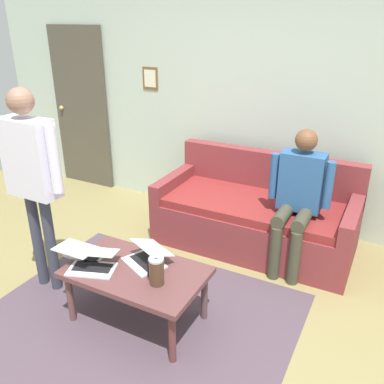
# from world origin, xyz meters

# --- Properties ---
(ground_plane) EXTENTS (7.68, 7.68, 0.00)m
(ground_plane) POSITION_xyz_m (0.00, 0.00, 0.00)
(ground_plane) COLOR olive
(area_rug) EXTENTS (2.30, 2.03, 0.01)m
(area_rug) POSITION_xyz_m (0.13, 0.01, 0.00)
(area_rug) COLOR #50404B
(area_rug) RESTS_ON ground_plane
(back_wall) EXTENTS (7.04, 0.11, 2.70)m
(back_wall) POSITION_xyz_m (0.00, -2.20, 1.35)
(back_wall) COLOR #B7C8BA
(back_wall) RESTS_ON ground_plane
(interior_door) EXTENTS (0.82, 0.09, 2.05)m
(interior_door) POSITION_xyz_m (2.36, -2.11, 1.02)
(interior_door) COLOR #4F483C
(interior_door) RESTS_ON ground_plane
(couch) EXTENTS (1.91, 0.89, 0.88)m
(couch) POSITION_xyz_m (-0.27, -1.60, 0.31)
(couch) COLOR maroon
(couch) RESTS_ON ground_plane
(coffee_table) EXTENTS (1.01, 0.61, 0.45)m
(coffee_table) POSITION_xyz_m (0.13, -0.09, 0.40)
(coffee_table) COLOR brown
(coffee_table) RESTS_ON ground_plane
(laptop_left) EXTENTS (0.41, 0.40, 0.15)m
(laptop_left) POSITION_xyz_m (0.12, -0.21, 0.49)
(laptop_left) COLOR silver
(laptop_left) RESTS_ON coffee_table
(laptop_center) EXTENTS (0.41, 0.37, 0.13)m
(laptop_center) POSITION_xyz_m (0.43, 0.03, 0.49)
(laptop_center) COLOR silver
(laptop_center) RESTS_ON coffee_table
(laptop_right) EXTENTS (0.31, 0.33, 0.12)m
(laptop_right) POSITION_xyz_m (0.59, -0.05, 0.49)
(laptop_right) COLOR silver
(laptop_right) RESTS_ON coffee_table
(french_press) EXTENTS (0.13, 0.11, 0.23)m
(french_press) POSITION_xyz_m (-0.09, -0.03, 0.55)
(french_press) COLOR #4C3323
(french_press) RESTS_ON coffee_table
(person_standing) EXTENTS (0.59, 0.20, 1.69)m
(person_standing) POSITION_xyz_m (1.06, -0.10, 1.08)
(person_standing) COLOR #363948
(person_standing) RESTS_ON ground_plane
(person_seated) EXTENTS (0.55, 0.51, 1.28)m
(person_seated) POSITION_xyz_m (-0.70, -1.38, 0.73)
(person_seated) COLOR #403F2E
(person_seated) RESTS_ON ground_plane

